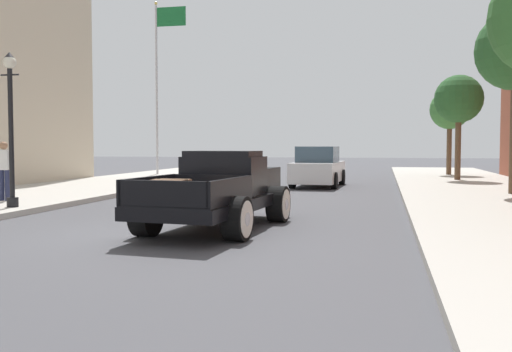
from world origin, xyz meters
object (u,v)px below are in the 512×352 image
at_px(flagpole, 160,69).
at_px(street_tree_farthest, 450,110).
at_px(car_background_white, 318,168).
at_px(hotrod_truck_black, 222,191).
at_px(street_tree_third, 459,100).
at_px(street_lamp_near, 11,118).
at_px(pedestrian_sidewalk_left, 4,167).

relative_size(flagpole, street_tree_farthest, 2.05).
xyz_separation_m(car_background_white, flagpole, (-9.05, 5.44, 5.00)).
distance_m(hotrod_truck_black, street_tree_third, 17.38).
relative_size(car_background_white, street_lamp_near, 1.14).
distance_m(street_lamp_near, street_tree_farthest, 22.94).
xyz_separation_m(car_background_white, pedestrian_sidewalk_left, (-7.70, -9.52, 0.32)).
bearing_deg(flagpole, pedestrian_sidewalk_left, -84.86).
bearing_deg(street_tree_third, pedestrian_sidewalk_left, -135.93).
height_order(hotrod_truck_black, pedestrian_sidewalk_left, pedestrian_sidewalk_left).
height_order(car_background_white, street_lamp_near, street_lamp_near).
height_order(hotrod_truck_black, street_lamp_near, street_lamp_near).
bearing_deg(street_lamp_near, hotrod_truck_black, -12.14).
bearing_deg(street_tree_third, street_lamp_near, -130.24).
height_order(hotrod_truck_black, car_background_white, car_background_white).
bearing_deg(hotrod_truck_black, flagpole, 115.51).
height_order(car_background_white, flagpole, flagpole).
distance_m(pedestrian_sidewalk_left, street_tree_farthest, 22.62).
height_order(hotrod_truck_black, street_tree_farthest, street_tree_farthest).
distance_m(hotrod_truck_black, car_background_white, 12.20).
height_order(car_background_white, pedestrian_sidewalk_left, pedestrian_sidewalk_left).
relative_size(pedestrian_sidewalk_left, flagpole, 0.18).
height_order(street_tree_third, street_tree_farthest, street_tree_third).
relative_size(hotrod_truck_black, pedestrian_sidewalk_left, 3.06).
height_order(pedestrian_sidewalk_left, street_tree_farthest, street_tree_farthest).
bearing_deg(street_tree_farthest, flagpole, -169.24).
distance_m(flagpole, street_tree_third, 15.18).
bearing_deg(car_background_white, flagpole, 148.99).
bearing_deg(hotrod_truck_black, street_lamp_near, 167.86).
relative_size(street_tree_third, street_tree_farthest, 1.05).
bearing_deg(pedestrian_sidewalk_left, hotrod_truck_black, -20.66).
height_order(flagpole, street_tree_third, flagpole).
xyz_separation_m(hotrod_truck_black, street_lamp_near, (-5.81, 1.25, 1.63)).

